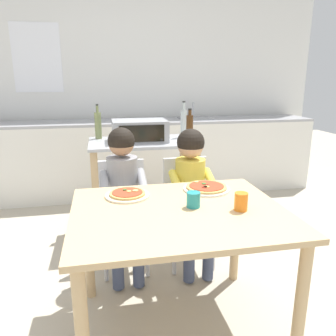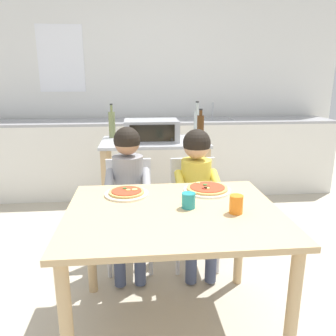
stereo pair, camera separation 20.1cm
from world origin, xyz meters
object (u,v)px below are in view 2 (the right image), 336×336
object	(u,v)px
bottle_clear_vinegar	(112,124)
drinking_cup_teal	(188,201)
bottle_squat_spirits	(200,129)
bottle_brown_beer	(197,123)
dining_chair_left	(129,205)
toaster_oven	(151,130)
child_in_yellow_shirt	(197,183)
dining_table	(173,228)
drinking_cup_orange	(236,204)
pizza_plate_white	(207,189)
pizza_plate_cream	(127,193)
child_in_grey_shirt	(128,184)
dining_chair_right	(194,204)
kitchen_island_cart	(155,172)

from	to	relation	value
bottle_clear_vinegar	drinking_cup_teal	world-z (taller)	bottle_clear_vinegar
bottle_squat_spirits	bottle_brown_beer	size ratio (longest dim) A/B	0.88
bottle_clear_vinegar	dining_chair_left	distance (m)	0.94
toaster_oven	child_in_yellow_shirt	xyz separation A→B (m)	(0.30, -0.69, -0.28)
bottle_squat_spirits	dining_table	xyz separation A→B (m)	(-0.36, -1.13, -0.37)
bottle_brown_beer	drinking_cup_orange	xyz separation A→B (m)	(-0.06, -1.51, -0.22)
bottle_squat_spirits	dining_chair_left	xyz separation A→B (m)	(-0.61, -0.38, -0.52)
bottle_clear_vinegar	dining_table	bearing A→B (deg)	-74.77
dining_chair_left	child_in_yellow_shirt	bearing A→B (deg)	-14.78
dining_table	pizza_plate_white	distance (m)	0.39
pizza_plate_cream	toaster_oven	bearing A→B (deg)	79.18
drinking_cup_orange	child_in_yellow_shirt	bearing A→B (deg)	96.18
child_in_yellow_shirt	pizza_plate_cream	xyz separation A→B (m)	(-0.50, -0.36, 0.07)
toaster_oven	drinking_cup_orange	world-z (taller)	toaster_oven
pizza_plate_white	child_in_grey_shirt	bearing A→B (deg)	144.90
bottle_brown_beer	pizza_plate_cream	distance (m)	1.36
bottle_brown_beer	dining_table	distance (m)	1.54
bottle_squat_spirits	drinking_cup_orange	xyz separation A→B (m)	(-0.04, -1.20, -0.21)
dining_chair_left	toaster_oven	bearing A→B (deg)	70.27
child_in_grey_shirt	dining_table	bearing A→B (deg)	-68.18
dining_chair_left	drinking_cup_teal	size ratio (longest dim) A/B	9.65
dining_chair_left	child_in_grey_shirt	bearing A→B (deg)	-90.00
dining_chair_right	toaster_oven	bearing A→B (deg)	117.17
kitchen_island_cart	child_in_grey_shirt	bearing A→B (deg)	-108.30
dining_chair_right	dining_table	bearing A→B (deg)	-108.25
bottle_squat_spirits	pizza_plate_white	xyz separation A→B (m)	(-0.11, -0.84, -0.25)
dining_chair_right	child_in_grey_shirt	xyz separation A→B (m)	(-0.50, -0.10, 0.21)
bottle_brown_beer	drinking_cup_orange	size ratio (longest dim) A/B	3.50
bottle_squat_spirits	bottle_clear_vinegar	world-z (taller)	bottle_clear_vinegar
kitchen_island_cart	toaster_oven	distance (m)	0.39
dining_chair_right	drinking_cup_orange	size ratio (longest dim) A/B	8.41
toaster_oven	pizza_plate_white	size ratio (longest dim) A/B	1.64
child_in_grey_shirt	pizza_plate_cream	bearing A→B (deg)	-89.97
drinking_cup_teal	kitchen_island_cart	bearing A→B (deg)	94.88
bottle_squat_spirits	child_in_yellow_shirt	bearing A→B (deg)	-102.47
dining_table	child_in_yellow_shirt	bearing A→B (deg)	68.60
bottle_squat_spirits	pizza_plate_cream	world-z (taller)	bottle_squat_spirits
kitchen_island_cart	child_in_grey_shirt	xyz separation A→B (m)	(-0.23, -0.69, 0.11)
kitchen_island_cart	bottle_brown_beer	world-z (taller)	bottle_brown_beer
toaster_oven	bottle_clear_vinegar	world-z (taller)	bottle_clear_vinegar
dining_chair_left	dining_chair_right	distance (m)	0.50
kitchen_island_cart	dining_chair_left	distance (m)	0.62
kitchen_island_cart	dining_chair_right	size ratio (longest dim) A/B	1.17
bottle_brown_beer	child_in_yellow_shirt	xyz separation A→B (m)	(-0.14, -0.82, -0.32)
bottle_clear_vinegar	dining_chair_right	bearing A→B (deg)	-49.87
child_in_grey_shirt	dining_chair_left	bearing A→B (deg)	90.00
kitchen_island_cart	dining_table	distance (m)	1.32
toaster_oven	pizza_plate_white	xyz separation A→B (m)	(0.29, -1.03, -0.21)
toaster_oven	drinking_cup_orange	xyz separation A→B (m)	(0.37, -1.38, -0.18)
dining_table	dining_chair_left	world-z (taller)	dining_chair_left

